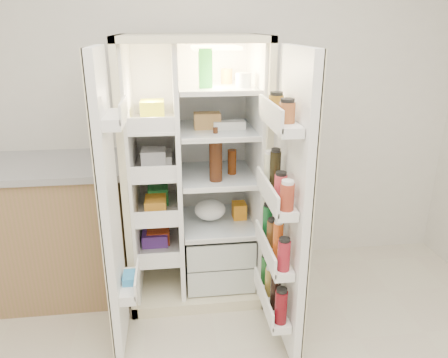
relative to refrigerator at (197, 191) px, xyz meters
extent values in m
cube|color=silver|center=(0.06, 0.35, 0.61)|extent=(4.00, 0.02, 2.70)
cube|color=beige|center=(-0.02, 0.28, 0.16)|extent=(0.92, 0.04, 1.80)
cube|color=beige|center=(-0.46, -0.05, 0.16)|extent=(0.04, 0.70, 1.80)
cube|color=beige|center=(0.42, -0.05, 0.16)|extent=(0.04, 0.70, 1.80)
cube|color=beige|center=(-0.02, -0.05, 1.04)|extent=(0.92, 0.70, 0.04)
cube|color=beige|center=(-0.02, -0.05, -0.70)|extent=(0.92, 0.70, 0.08)
cube|color=white|center=(-0.02, 0.25, 0.18)|extent=(0.84, 0.02, 1.68)
cube|color=white|center=(-0.43, -0.05, 0.18)|extent=(0.02, 0.62, 1.68)
cube|color=white|center=(0.39, -0.05, 0.18)|extent=(0.02, 0.62, 1.68)
cube|color=white|center=(-0.13, -0.05, 0.18)|extent=(0.03, 0.62, 1.68)
cube|color=silver|center=(0.14, -0.07, -0.56)|extent=(0.47, 0.52, 0.19)
cube|color=silver|center=(0.14, -0.07, -0.36)|extent=(0.47, 0.52, 0.19)
cube|color=#FFD18C|center=(0.14, 0.00, 0.98)|extent=(0.30, 0.30, 0.02)
cube|color=white|center=(-0.28, -0.05, -0.39)|extent=(0.28, 0.58, 0.02)
cube|color=white|center=(-0.28, -0.05, -0.09)|extent=(0.28, 0.58, 0.02)
cube|color=white|center=(-0.28, -0.05, 0.21)|extent=(0.28, 0.58, 0.02)
cube|color=white|center=(-0.28, -0.05, 0.51)|extent=(0.28, 0.58, 0.02)
cube|color=white|center=(0.14, -0.05, -0.22)|extent=(0.49, 0.58, 0.01)
cube|color=white|center=(0.14, -0.05, 0.14)|extent=(0.49, 0.58, 0.01)
cube|color=white|center=(0.14, -0.05, 0.46)|extent=(0.49, 0.58, 0.02)
cube|color=white|center=(0.14, -0.05, 0.74)|extent=(0.49, 0.58, 0.02)
cube|color=#C6401C|center=(-0.28, -0.05, -0.33)|extent=(0.16, 0.20, 0.10)
cube|color=#227F3D|center=(-0.28, -0.05, -0.02)|extent=(0.14, 0.18, 0.12)
cube|color=white|center=(-0.28, -0.05, 0.25)|extent=(0.20, 0.22, 0.07)
cube|color=yellow|center=(-0.28, -0.05, 0.59)|extent=(0.15, 0.16, 0.14)
cube|color=purple|center=(-0.28, -0.05, -0.34)|extent=(0.18, 0.20, 0.09)
cube|color=orange|center=(-0.28, -0.05, -0.03)|extent=(0.14, 0.18, 0.10)
cube|color=silver|center=(-0.28, -0.05, 0.28)|extent=(0.16, 0.16, 0.12)
sphere|color=orange|center=(0.01, -0.15, -0.62)|extent=(0.07, 0.07, 0.07)
sphere|color=orange|center=(0.10, -0.11, -0.62)|extent=(0.07, 0.07, 0.07)
sphere|color=orange|center=(0.20, -0.15, -0.62)|extent=(0.07, 0.07, 0.07)
sphere|color=orange|center=(0.06, -0.01, -0.62)|extent=(0.07, 0.07, 0.07)
sphere|color=orange|center=(0.16, -0.03, -0.62)|extent=(0.07, 0.07, 0.07)
ellipsoid|color=#407426|center=(0.14, -0.05, -0.34)|extent=(0.26, 0.24, 0.11)
cylinder|color=#401D0D|center=(0.12, -0.18, 0.28)|extent=(0.09, 0.09, 0.27)
cylinder|color=#62280A|center=(0.24, -0.07, 0.23)|extent=(0.06, 0.06, 0.17)
cube|color=green|center=(0.06, -0.13, 0.86)|extent=(0.08, 0.08, 0.24)
cylinder|color=white|center=(0.30, -0.15, 0.79)|extent=(0.10, 0.10, 0.09)
cylinder|color=#B48129|center=(0.22, 0.04, 0.79)|extent=(0.08, 0.08, 0.10)
cube|color=white|center=(0.22, -0.08, 0.49)|extent=(0.21, 0.09, 0.05)
cube|color=tan|center=(0.08, -0.05, 0.52)|extent=(0.17, 0.10, 0.11)
ellipsoid|color=white|center=(0.08, -0.07, -0.15)|extent=(0.22, 0.20, 0.14)
cube|color=orange|center=(0.30, -0.02, -0.16)|extent=(0.10, 0.11, 0.11)
cube|color=white|center=(-0.52, -0.60, 0.16)|extent=(0.05, 0.40, 1.72)
cube|color=beige|center=(-0.54, -0.60, 0.16)|extent=(0.01, 0.40, 1.72)
cube|color=white|center=(-0.45, -0.60, -0.34)|extent=(0.09, 0.32, 0.06)
cube|color=white|center=(-0.45, -0.60, 0.66)|extent=(0.09, 0.32, 0.06)
cube|color=#338CCC|center=(-0.45, -0.60, -0.31)|extent=(0.07, 0.12, 0.10)
cube|color=white|center=(0.48, -0.69, 0.16)|extent=(0.05, 0.58, 1.72)
cube|color=beige|center=(0.51, -0.69, 0.16)|extent=(0.01, 0.58, 1.72)
cube|color=white|center=(0.40, -0.69, -0.48)|extent=(0.11, 0.50, 0.05)
cube|color=white|center=(0.40, -0.69, -0.14)|extent=(0.11, 0.50, 0.05)
cube|color=white|center=(0.40, -0.69, 0.21)|extent=(0.11, 0.50, 0.05)
cube|color=white|center=(0.40, -0.69, 0.64)|extent=(0.11, 0.50, 0.05)
cylinder|color=#630B13|center=(0.40, -0.89, -0.36)|extent=(0.07, 0.07, 0.20)
cylinder|color=black|center=(0.40, -0.76, -0.35)|extent=(0.06, 0.06, 0.22)
cylinder|color=#A68837|center=(0.40, -0.63, -0.37)|extent=(0.06, 0.06, 0.18)
cylinder|color=#206228|center=(0.40, -0.50, -0.36)|extent=(0.06, 0.06, 0.19)
cylinder|color=maroon|center=(0.40, -0.89, -0.03)|extent=(0.07, 0.07, 0.17)
cylinder|color=#C74E17|center=(0.40, -0.76, -0.01)|extent=(0.06, 0.06, 0.21)
cylinder|color=brown|center=(0.40, -0.63, -0.04)|extent=(0.07, 0.07, 0.16)
cylinder|color=#135625|center=(0.40, -0.50, -0.02)|extent=(0.06, 0.06, 0.20)
cylinder|color=maroon|center=(0.40, -0.89, 0.30)|extent=(0.07, 0.07, 0.14)
cylinder|color=#BA2F38|center=(0.40, -0.76, 0.30)|extent=(0.07, 0.07, 0.14)
cylinder|color=black|center=(0.40, -0.63, 0.35)|extent=(0.06, 0.06, 0.23)
cylinder|color=beige|center=(0.40, -0.50, 0.32)|extent=(0.06, 0.06, 0.18)
cylinder|color=brown|center=(0.40, -0.81, 0.71)|extent=(0.08, 0.08, 0.10)
cylinder|color=#895E18|center=(0.40, -0.59, 0.71)|extent=(0.08, 0.08, 0.10)
cube|color=#8C6446|center=(-1.17, 0.05, -0.27)|extent=(1.32, 0.68, 0.95)
cube|color=#939499|center=(-1.17, 0.05, 0.22)|extent=(1.36, 0.73, 0.04)
camera|label=1|loc=(-0.16, -2.80, 1.11)|focal=34.00mm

